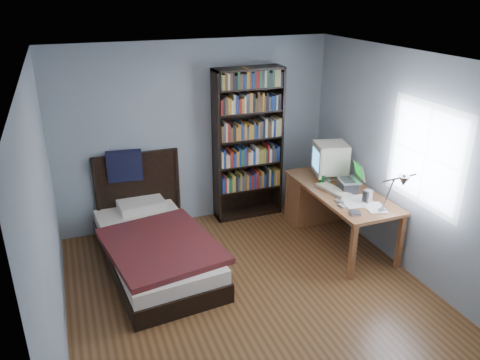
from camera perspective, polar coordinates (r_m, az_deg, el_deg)
The scene contains 14 objects.
room at distance 4.55m, azimuth 2.29°, elevation -1.57°, with size 4.20×4.24×2.50m.
desk at distance 6.55m, azimuth 9.72°, elevation -2.03°, with size 0.75×1.74×0.73m.
crt_monitor at distance 6.29m, azimuth 10.82°, elevation 2.60°, with size 0.51×0.48×0.49m.
laptop at distance 6.01m, azimuth 13.21°, elevation -0.36°, with size 0.35×0.34×0.37m.
desk_lamp at distance 5.05m, azimuth 18.98°, elevation -0.46°, with size 0.24×0.54×0.64m.
keyboard at distance 5.98m, azimuth 11.35°, elevation -1.22°, with size 0.19×0.50×0.03m, color #BEB69E.
speaker at distance 5.75m, azimuth 15.32°, elevation -1.92°, with size 0.08×0.08×0.16m, color gray.
soda_can at distance 6.16m, azimuth 9.95°, elevation 0.07°, with size 0.07×0.07×0.13m, color #07370E.
mouse at distance 6.27m, azimuth 10.60°, elevation 0.03°, with size 0.07×0.12×0.04m, color silver.
phone_silver at distance 5.70m, azimuth 11.98°, elevation -2.55°, with size 0.05×0.11×0.02m, color #ADADB1.
phone_grey at distance 5.59m, azimuth 12.30°, elevation -3.11°, with size 0.05×0.10×0.02m, color gray.
external_drive at distance 5.45m, azimuth 13.85°, elevation -3.94°, with size 0.12×0.12×0.02m, color gray.
bookshelf at distance 6.53m, azimuth 0.99°, elevation 4.33°, with size 0.96×0.30×2.13m.
bed at distance 5.76m, azimuth -10.50°, elevation -7.63°, with size 1.34×2.23×1.16m.
Camera 1 is at (-1.62, -3.81, 3.11)m, focal length 35.00 mm.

